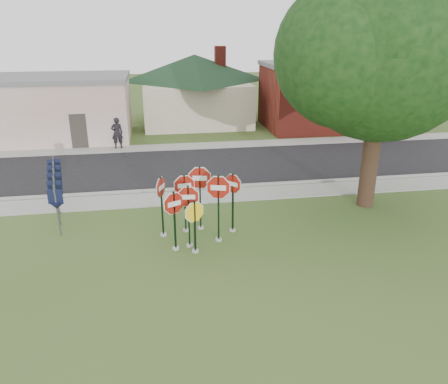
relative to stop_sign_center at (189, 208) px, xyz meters
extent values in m
plane|color=#32521F|center=(0.35, -0.90, -1.46)|extent=(120.00, 120.00, 0.00)
cube|color=gray|center=(0.35, 4.60, -1.43)|extent=(60.00, 1.60, 0.06)
cube|color=black|center=(0.35, 9.10, -1.44)|extent=(60.00, 7.00, 0.04)
cube|color=gray|center=(0.35, 13.40, -1.43)|extent=(60.00, 1.60, 0.06)
cube|color=gray|center=(0.35, 5.60, -1.39)|extent=(60.00, 0.20, 0.14)
cylinder|color=#A19F97|center=(0.00, 0.00, -1.42)|extent=(0.24, 0.24, 0.08)
cube|color=black|center=(0.00, 0.00, -0.31)|extent=(0.07, 0.06, 2.30)
cylinder|color=white|center=(0.00, 0.00, 0.42)|extent=(1.02, 0.15, 1.02)
cylinder|color=maroon|center=(0.00, 0.00, 0.42)|extent=(0.94, 0.15, 0.95)
cube|color=white|center=(0.00, 0.00, 0.42)|extent=(0.47, 0.07, 0.16)
cylinder|color=#A19F97|center=(0.16, -0.42, -1.42)|extent=(0.24, 0.24, 0.08)
cube|color=black|center=(0.16, -0.42, -0.51)|extent=(0.08, 0.07, 1.89)
cylinder|color=white|center=(0.16, -0.42, 0.03)|extent=(0.91, 0.43, 1.00)
cylinder|color=yellow|center=(0.16, -0.42, 0.03)|extent=(0.85, 0.40, 0.92)
cylinder|color=#A19F97|center=(-0.50, -0.13, -1.42)|extent=(0.24, 0.24, 0.08)
cube|color=black|center=(-0.50, -0.13, -0.38)|extent=(0.08, 0.07, 2.15)
cylinder|color=white|center=(-0.50, -0.13, 0.26)|extent=(0.97, 0.50, 1.08)
cylinder|color=maroon|center=(-0.50, -0.13, 0.26)|extent=(0.90, 0.47, 1.00)
cube|color=white|center=(-0.50, -0.13, 0.26)|extent=(0.45, 0.23, 0.17)
cylinder|color=#A19F97|center=(1.07, 0.28, -1.42)|extent=(0.24, 0.24, 0.08)
cube|color=black|center=(1.07, 0.28, -0.20)|extent=(0.07, 0.06, 2.51)
cylinder|color=white|center=(1.07, 0.28, 0.59)|extent=(1.12, 0.35, 1.17)
cylinder|color=maroon|center=(1.07, 0.28, 0.59)|extent=(1.04, 0.33, 1.08)
cube|color=white|center=(1.07, 0.28, 0.59)|extent=(0.52, 0.16, 0.19)
cylinder|color=#A19F97|center=(0.54, 1.37, -1.42)|extent=(0.24, 0.24, 0.08)
cube|color=black|center=(0.54, 1.37, -0.20)|extent=(0.07, 0.06, 2.52)
cylinder|color=white|center=(0.54, 1.37, 0.60)|extent=(1.15, 0.20, 1.16)
cylinder|color=maroon|center=(0.54, 1.37, 0.60)|extent=(1.06, 0.20, 1.08)
cube|color=white|center=(0.54, 1.37, 0.60)|extent=(0.53, 0.10, 0.19)
cylinder|color=#A19F97|center=(-0.04, 1.25, -1.42)|extent=(0.24, 0.24, 0.08)
cube|color=black|center=(-0.04, 1.25, -0.32)|extent=(0.06, 0.06, 2.27)
cylinder|color=white|center=(-0.04, 1.25, 0.38)|extent=(1.07, 0.12, 1.07)
cylinder|color=maroon|center=(-0.04, 1.25, 0.38)|extent=(0.99, 0.12, 0.99)
cube|color=white|center=(-0.04, 1.25, 0.38)|extent=(0.49, 0.06, 0.17)
cylinder|color=#A19F97|center=(1.71, 0.96, -1.42)|extent=(0.24, 0.24, 0.08)
cube|color=black|center=(1.71, 0.96, -0.30)|extent=(0.08, 0.08, 2.31)
cylinder|color=white|center=(1.71, 0.96, 0.45)|extent=(0.67, 0.77, 1.00)
cylinder|color=maroon|center=(1.71, 0.96, 0.45)|extent=(0.62, 0.72, 0.93)
cube|color=white|center=(1.71, 0.96, 0.45)|extent=(0.31, 0.36, 0.16)
cylinder|color=#A19F97|center=(-0.89, 1.01, -1.42)|extent=(0.24, 0.24, 0.08)
cube|color=black|center=(-0.89, 1.01, -0.30)|extent=(0.07, 0.08, 2.32)
cylinder|color=white|center=(-0.89, 1.01, 0.45)|extent=(0.44, 0.93, 1.02)
cylinder|color=maroon|center=(-0.89, 1.01, 0.45)|extent=(0.42, 0.86, 0.94)
cube|color=white|center=(-0.89, 1.01, 0.45)|extent=(0.21, 0.43, 0.16)
cube|color=#59595E|center=(-4.65, 1.60, -0.46)|extent=(0.05, 0.05, 2.00)
cube|color=black|center=(-4.65, 1.60, 0.09)|extent=(0.55, 0.13, 0.55)
cone|color=black|center=(-4.65, 1.60, -0.26)|extent=(0.65, 0.65, 0.25)
cube|color=#59595E|center=(-4.85, 2.60, -0.46)|extent=(0.05, 0.05, 2.00)
cube|color=black|center=(-4.85, 2.60, 0.09)|extent=(0.55, 0.09, 0.55)
cone|color=black|center=(-4.85, 2.60, -0.26)|extent=(0.62, 0.62, 0.25)
cube|color=#59595E|center=(-5.05, 3.60, -0.46)|extent=(0.05, 0.05, 2.00)
cube|color=black|center=(-5.05, 3.60, 0.09)|extent=(0.55, 0.05, 0.55)
cone|color=black|center=(-5.05, 3.60, -0.26)|extent=(0.58, 0.58, 0.25)
cube|color=#59595E|center=(-5.25, 4.60, -0.46)|extent=(0.05, 0.05, 2.00)
cube|color=black|center=(-5.25, 4.60, 0.09)|extent=(0.55, 0.05, 0.55)
cone|color=black|center=(-5.25, 4.60, -0.26)|extent=(0.58, 0.58, 0.25)
cube|color=#59595E|center=(-5.45, 5.60, -0.46)|extent=(0.05, 0.05, 2.00)
cube|color=black|center=(-5.45, 5.60, 0.09)|extent=(0.55, 0.09, 0.55)
cone|color=black|center=(-5.45, 5.60, -0.26)|extent=(0.62, 0.62, 0.25)
cube|color=silver|center=(-8.65, 17.10, 0.54)|extent=(12.00, 6.00, 4.00)
cube|color=slate|center=(-8.65, 17.10, 2.59)|extent=(12.20, 6.20, 0.30)
cube|color=#332D28|center=(-5.65, 14.12, -0.36)|extent=(1.00, 0.10, 2.20)
cube|color=beige|center=(2.35, 21.10, 0.14)|extent=(8.00, 8.00, 3.20)
pyramid|color=black|center=(2.35, 21.10, 3.74)|extent=(11.60, 11.60, 2.00)
cube|color=maroon|center=(4.35, 21.10, 3.54)|extent=(0.80, 0.80, 1.60)
cube|color=maroon|center=(12.35, 17.60, 0.79)|extent=(10.00, 6.00, 4.50)
cube|color=slate|center=(12.35, 17.60, 3.14)|extent=(10.20, 6.20, 0.30)
cube|color=white|center=(10.35, 14.65, 1.14)|extent=(2.00, 0.08, 0.90)
cylinder|color=#302015|center=(7.85, 2.60, 1.10)|extent=(0.70, 0.70, 5.12)
sphere|color=black|center=(7.85, 2.60, 5.13)|extent=(7.38, 7.38, 7.38)
cylinder|color=#302015|center=(22.35, 25.10, 0.54)|extent=(0.50, 0.50, 4.00)
sphere|color=black|center=(22.35, 25.10, 4.14)|extent=(5.60, 5.60, 5.60)
imported|color=black|center=(-3.30, 13.66, -0.44)|extent=(0.77, 0.58, 1.92)
camera|label=1|loc=(-1.00, -13.71, 5.86)|focal=35.00mm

